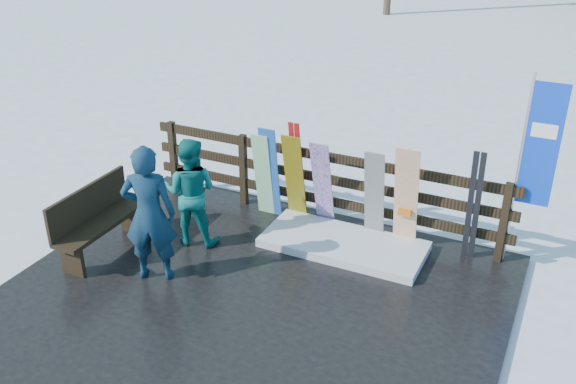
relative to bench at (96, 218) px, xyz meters
The scene contains 16 objects.
ground 2.47m from the bench, ahead, with size 700.00×700.00×0.00m, color white.
deck 2.46m from the bench, ahead, with size 6.00×5.00×0.08m, color black.
fence 3.20m from the bench, 41.54° to the left, with size 5.60×0.10×1.15m.
snow_patch 3.40m from the bench, 26.85° to the left, with size 2.25×1.00×0.12m, color white.
bench is the anchor object (origin of this frame).
snowboard_0 2.54m from the bench, 48.67° to the left, with size 0.26×0.03×1.47m, color blue.
snowboard_1 2.46m from the bench, 50.74° to the left, with size 0.27×0.03×1.35m, color white.
snowboard_2 2.82m from the bench, 42.54° to the left, with size 0.29×0.03×1.45m, color #E2B80D.
snowboard_3 3.15m from the bench, 37.13° to the left, with size 0.28×0.03×1.45m, color silver.
snowboard_4 3.80m from the bench, 30.07° to the left, with size 0.28×0.03×1.40m, color black.
snowboard_5 4.19m from the bench, 27.01° to the left, with size 0.32×0.03×1.53m, color silver.
ski_pair_a 2.88m from the bench, 43.53° to the left, with size 0.16×0.27×1.60m.
ski_pair_b 5.02m from the bench, 23.16° to the left, with size 0.17×0.17×1.60m.
rental_flag 5.76m from the bench, 22.56° to the left, with size 0.45×0.04×2.60m.
person_front 1.14m from the bench, ahead, with size 0.67×0.44×1.82m, color #123D52.
person_back 1.31m from the bench, 38.05° to the left, with size 0.75×0.59×1.55m, color #0E6A69.
Camera 1 is at (3.21, -5.64, 4.79)m, focal length 40.00 mm.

